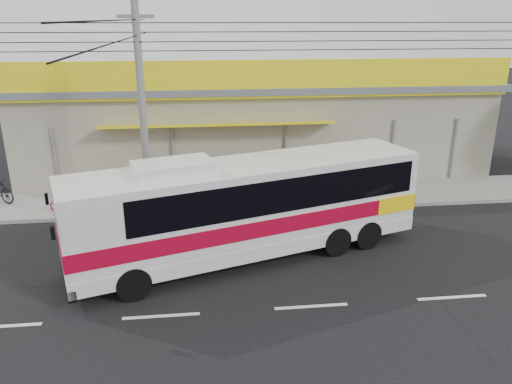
{
  "coord_description": "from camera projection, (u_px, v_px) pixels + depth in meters",
  "views": [
    {
      "loc": [
        -2.83,
        -13.92,
        7.38
      ],
      "look_at": [
        -0.98,
        2.0,
        1.75
      ],
      "focal_mm": 35.0,
      "sensor_mm": 36.0,
      "label": 1
    }
  ],
  "objects": [
    {
      "name": "sidewalk",
      "position": [
        268.0,
        197.0,
        21.4
      ],
      "size": [
        30.0,
        3.2,
        0.15
      ],
      "primitive_type": "cube",
      "color": "gray",
      "rests_on": "ground"
    },
    {
      "name": "utility_pole",
      "position": [
        137.0,
        36.0,
        16.96
      ],
      "size": [
        34.0,
        14.0,
        8.23
      ],
      "color": "slate",
      "rests_on": "ground"
    },
    {
      "name": "motorbike_red",
      "position": [
        71.0,
        202.0,
        19.4
      ],
      "size": [
        1.66,
        0.63,
        0.86
      ],
      "primitive_type": "imported",
      "rotation": [
        0.0,
        0.0,
        1.53
      ],
      "color": "maroon",
      "rests_on": "sidewalk"
    },
    {
      "name": "storefront_building",
      "position": [
        253.0,
        121.0,
        25.85
      ],
      "size": [
        22.6,
        9.2,
        5.7
      ],
      "color": "gray",
      "rests_on": "ground"
    },
    {
      "name": "lane_markings",
      "position": [
        311.0,
        307.0,
        13.46
      ],
      "size": [
        50.0,
        0.12,
        0.01
      ],
      "primitive_type": null,
      "color": "silver",
      "rests_on": "ground"
    },
    {
      "name": "ground",
      "position": [
        294.0,
        264.0,
        15.8
      ],
      "size": [
        120.0,
        120.0,
        0.0
      ],
      "primitive_type": "plane",
      "color": "black",
      "rests_on": "ground"
    },
    {
      "name": "coach_bus",
      "position": [
        254.0,
        202.0,
        15.73
      ],
      "size": [
        11.52,
        5.78,
        3.49
      ],
      "rotation": [
        0.0,
        0.0,
        0.31
      ],
      "color": "silver",
      "rests_on": "ground"
    }
  ]
}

